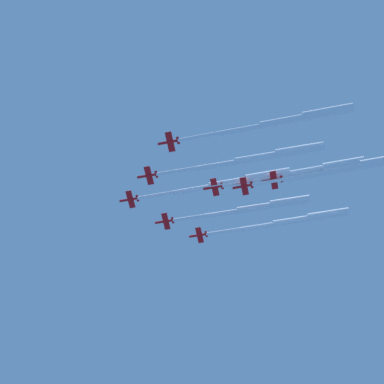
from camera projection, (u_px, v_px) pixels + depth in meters
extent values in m
cylinder|color=red|center=(129.00, 200.00, 228.75)|extent=(2.26, 9.09, 1.41)
cone|color=white|center=(119.00, 201.00, 229.48)|extent=(1.46, 1.42, 1.34)
cylinder|color=black|center=(140.00, 198.00, 228.06)|extent=(1.11, 0.70, 1.06)
ellipsoid|color=black|center=(125.00, 200.00, 229.47)|extent=(1.12, 1.98, 0.90)
cube|color=red|center=(130.00, 199.00, 228.62)|extent=(8.17, 3.44, 2.99)
cube|color=white|center=(128.00, 191.00, 227.33)|extent=(0.91, 2.36, 0.33)
cube|color=white|center=(133.00, 207.00, 230.05)|extent=(0.91, 2.36, 0.33)
cube|color=red|center=(137.00, 198.00, 228.20)|extent=(3.13, 1.38, 1.18)
cube|color=white|center=(138.00, 197.00, 229.08)|extent=(0.89, 1.47, 1.83)
cylinder|color=white|center=(158.00, 195.00, 226.84)|extent=(3.57, 18.91, 1.79)
cylinder|color=white|center=(194.00, 189.00, 224.59)|extent=(4.47, 18.99, 2.69)
cylinder|color=white|center=(231.00, 182.00, 222.08)|extent=(5.36, 19.08, 3.59)
cylinder|color=white|center=(268.00, 175.00, 219.57)|extent=(6.25, 19.17, 4.48)
cylinder|color=red|center=(148.00, 176.00, 215.21)|extent=(2.35, 9.10, 1.37)
cone|color=white|center=(136.00, 178.00, 215.89)|extent=(1.44, 1.43, 1.30)
cylinder|color=black|center=(159.00, 174.00, 214.57)|extent=(1.09, 0.71, 1.03)
ellipsoid|color=black|center=(143.00, 176.00, 215.90)|extent=(1.13, 1.99, 0.87)
cube|color=red|center=(149.00, 176.00, 215.09)|extent=(8.32, 3.57, 2.59)
cube|color=white|center=(147.00, 167.00, 213.61)|extent=(0.95, 2.36, 0.30)
cube|color=white|center=(151.00, 184.00, 216.69)|extent=(0.95, 2.36, 0.30)
cube|color=red|center=(156.00, 174.00, 214.70)|extent=(3.19, 1.43, 1.03)
cube|color=white|center=(157.00, 173.00, 215.56)|extent=(0.82, 1.46, 1.85)
cylinder|color=white|center=(179.00, 171.00, 213.39)|extent=(3.84, 19.35, 1.75)
cylinder|color=white|center=(218.00, 165.00, 211.25)|extent=(4.71, 19.44, 2.62)
cylinder|color=white|center=(259.00, 157.00, 208.83)|extent=(5.58, 19.54, 3.50)
cylinder|color=white|center=(300.00, 150.00, 206.39)|extent=(6.45, 19.63, 4.37)
cylinder|color=red|center=(165.00, 221.00, 234.03)|extent=(2.36, 9.10, 1.40)
cone|color=white|center=(154.00, 223.00, 234.72)|extent=(1.46, 1.44, 1.33)
cylinder|color=black|center=(175.00, 220.00, 233.39)|extent=(1.11, 0.71, 1.05)
ellipsoid|color=black|center=(161.00, 222.00, 234.73)|extent=(1.14, 1.99, 0.89)
cube|color=red|center=(166.00, 221.00, 233.91)|extent=(8.23, 3.55, 2.88)
cube|color=white|center=(164.00, 214.00, 232.56)|extent=(0.94, 2.36, 0.32)
cube|color=white|center=(168.00, 229.00, 235.39)|extent=(0.94, 2.36, 0.32)
cube|color=red|center=(173.00, 220.00, 233.52)|extent=(3.16, 1.42, 1.14)
cube|color=white|center=(173.00, 219.00, 234.39)|extent=(0.88, 1.47, 1.83)
cylinder|color=white|center=(191.00, 217.00, 232.34)|extent=(3.63, 17.26, 1.78)
cylinder|color=white|center=(224.00, 213.00, 230.42)|extent=(4.51, 17.35, 2.67)
cylinder|color=white|center=(257.00, 207.00, 228.25)|extent=(5.40, 17.45, 3.56)
cylinder|color=white|center=(290.00, 202.00, 226.06)|extent=(6.28, 17.55, 4.45)
cylinder|color=red|center=(169.00, 142.00, 204.99)|extent=(2.28, 9.09, 1.41)
cone|color=white|center=(157.00, 144.00, 205.71)|extent=(1.46, 1.42, 1.34)
cylinder|color=black|center=(180.00, 140.00, 204.31)|extent=(1.11, 0.70, 1.06)
ellipsoid|color=black|center=(164.00, 143.00, 205.70)|extent=(1.13, 1.98, 0.90)
cube|color=red|center=(170.00, 142.00, 204.87)|extent=(8.18, 3.47, 2.97)
cube|color=white|center=(168.00, 133.00, 203.57)|extent=(0.91, 2.36, 0.33)
cube|color=white|center=(172.00, 151.00, 206.30)|extent=(0.91, 2.36, 0.33)
cube|color=red|center=(178.00, 140.00, 204.45)|extent=(3.14, 1.39, 1.18)
cube|color=white|center=(178.00, 140.00, 205.33)|extent=(0.89, 1.47, 1.83)
cylinder|color=white|center=(201.00, 136.00, 203.09)|extent=(3.65, 19.13, 1.79)
cylinder|color=white|center=(243.00, 129.00, 200.84)|extent=(4.54, 19.22, 2.69)
cylinder|color=white|center=(285.00, 121.00, 198.34)|extent=(5.43, 19.31, 3.58)
cylinder|color=white|center=(328.00, 112.00, 195.83)|extent=(6.32, 19.39, 4.48)
cylinder|color=red|center=(198.00, 235.00, 242.76)|extent=(2.25, 9.09, 1.39)
cone|color=white|center=(188.00, 237.00, 243.48)|extent=(1.44, 1.42, 1.32)
cylinder|color=black|center=(208.00, 234.00, 242.08)|extent=(1.09, 0.70, 1.04)
ellipsoid|color=black|center=(194.00, 235.00, 243.47)|extent=(1.11, 1.98, 0.88)
cube|color=red|center=(200.00, 235.00, 242.64)|extent=(8.25, 3.46, 2.74)
cube|color=white|center=(198.00, 228.00, 241.23)|extent=(0.91, 2.36, 0.31)
cube|color=white|center=(201.00, 242.00, 244.17)|extent=(0.91, 2.36, 0.31)
cube|color=red|center=(206.00, 234.00, 242.22)|extent=(3.16, 1.39, 1.09)
cube|color=white|center=(206.00, 233.00, 243.08)|extent=(0.84, 1.46, 1.84)
cylinder|color=white|center=(225.00, 231.00, 240.89)|extent=(3.52, 18.45, 1.77)
cylinder|color=white|center=(259.00, 227.00, 238.71)|extent=(4.40, 18.53, 2.65)
cylinder|color=white|center=(293.00, 220.00, 236.27)|extent=(5.28, 18.62, 3.53)
cylinder|color=white|center=(328.00, 214.00, 233.81)|extent=(6.16, 18.70, 4.41)
cylinder|color=red|center=(213.00, 187.00, 222.28)|extent=(2.19, 9.09, 1.38)
cone|color=white|center=(202.00, 189.00, 223.02)|extent=(1.42, 1.41, 1.31)
cylinder|color=black|center=(224.00, 185.00, 221.58)|extent=(1.08, 0.69, 1.03)
ellipsoid|color=black|center=(209.00, 188.00, 222.99)|extent=(1.10, 1.98, 0.88)
cube|color=red|center=(215.00, 187.00, 222.15)|extent=(8.27, 3.42, 2.64)
cube|color=white|center=(213.00, 179.00, 220.71)|extent=(0.90, 2.35, 0.30)
cube|color=white|center=(216.00, 195.00, 223.72)|extent=(0.90, 2.35, 0.30)
cube|color=red|center=(222.00, 186.00, 221.72)|extent=(3.17, 1.38, 1.05)
cube|color=white|center=(222.00, 185.00, 222.58)|extent=(0.81, 1.46, 1.85)
cylinder|color=white|center=(241.00, 183.00, 220.47)|extent=(3.26, 16.75, 1.75)
cylinder|color=white|center=(275.00, 177.00, 218.46)|extent=(4.13, 16.83, 2.63)
cylinder|color=white|center=(309.00, 171.00, 216.17)|extent=(5.01, 16.91, 3.51)
cylinder|color=white|center=(344.00, 164.00, 213.87)|extent=(5.88, 16.99, 4.39)
cylinder|color=red|center=(243.00, 186.00, 218.51)|extent=(2.14, 9.08, 1.38)
cone|color=white|center=(231.00, 188.00, 219.27)|extent=(1.42, 1.41, 1.31)
cylinder|color=black|center=(254.00, 184.00, 217.79)|extent=(1.08, 0.69, 1.04)
ellipsoid|color=black|center=(238.00, 187.00, 219.23)|extent=(1.09, 1.97, 0.88)
cube|color=red|center=(244.00, 186.00, 218.38)|extent=(8.24, 3.37, 2.70)
cube|color=white|center=(243.00, 178.00, 216.96)|extent=(0.89, 2.35, 0.31)
cube|color=white|center=(246.00, 194.00, 219.93)|extent=(0.89, 2.35, 0.31)
cube|color=red|center=(252.00, 185.00, 217.94)|extent=(3.16, 1.36, 1.07)
cube|color=white|center=(252.00, 184.00, 218.80)|extent=(0.81, 1.45, 1.85)
cylinder|color=white|center=(272.00, 181.00, 216.61)|extent=(3.22, 17.41, 1.76)
cylinder|color=white|center=(308.00, 176.00, 214.45)|extent=(4.10, 17.48, 2.64)
cylinder|color=white|center=(345.00, 168.00, 212.02)|extent=(4.98, 17.56, 3.52)
cylinder|color=white|center=(382.00, 161.00, 209.58)|extent=(5.85, 17.63, 4.40)
cylinder|color=red|center=(273.00, 180.00, 217.20)|extent=(2.33, 9.10, 1.38)
cone|color=white|center=(261.00, 182.00, 217.89)|extent=(1.44, 1.43, 1.31)
cylinder|color=black|center=(284.00, 179.00, 216.55)|extent=(1.10, 0.71, 1.04)
ellipsoid|color=black|center=(268.00, 181.00, 217.90)|extent=(1.13, 1.99, 0.88)
cube|color=red|center=(274.00, 180.00, 217.08)|extent=(8.29, 3.54, 2.69)
cube|color=white|center=(273.00, 172.00, 215.65)|extent=(0.94, 2.36, 0.31)
cube|color=white|center=(275.00, 188.00, 218.64)|extent=(0.94, 2.36, 0.31)
cube|color=red|center=(282.00, 179.00, 216.68)|extent=(3.18, 1.42, 1.07)
cube|color=white|center=(281.00, 178.00, 217.55)|extent=(0.84, 1.47, 1.85)
cylinder|color=white|center=(302.00, 176.00, 215.50)|extent=(3.56, 17.11, 1.76)
cylinder|color=white|center=(338.00, 171.00, 213.59)|extent=(4.44, 17.20, 2.64)
cylinder|color=white|center=(374.00, 164.00, 211.41)|extent=(5.31, 17.30, 3.52)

